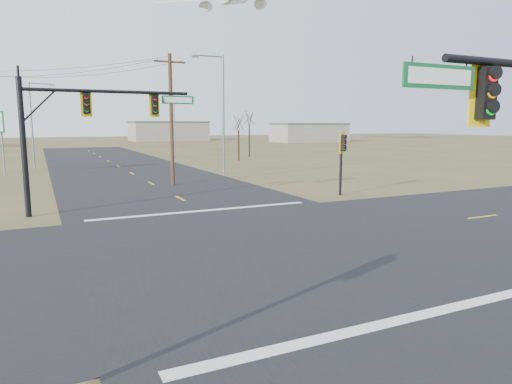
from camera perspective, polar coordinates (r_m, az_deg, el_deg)
ground at (r=17.68m, az=1.47°, el=-6.57°), size 320.00×320.00×0.00m
road_ew at (r=17.67m, az=1.47°, el=-6.54°), size 160.00×14.00×0.02m
road_ns at (r=17.67m, az=1.47°, el=-6.53°), size 14.00×160.00×0.02m
stop_bar_near at (r=11.84m, az=18.71°, el=-14.65°), size 12.00×0.40×0.01m
stop_bar_far at (r=24.43m, az=-6.53°, el=-2.33°), size 12.00×0.40×0.01m
mast_arm_far at (r=25.19m, az=-20.30°, el=8.83°), size 8.84×0.46×6.86m
pedestal_signal_ne at (r=29.81m, az=10.78°, el=5.32°), size 0.67×0.59×4.09m
utility_pole_near at (r=35.00m, az=-10.54°, el=9.08°), size 2.37×0.28×9.70m
streetlight_a at (r=41.59m, az=-4.42°, el=10.39°), size 2.97×0.33×10.65m
streetlight_b at (r=65.14m, az=-10.35°, el=8.67°), size 2.46×0.35×8.80m
streetlight_c at (r=52.52m, az=-26.05°, el=8.07°), size 2.48×0.36×8.86m
bare_tree_c at (r=57.77m, az=-2.20°, el=8.69°), size 3.35×3.35×6.10m
bare_tree_d at (r=63.95m, az=-0.85°, el=9.29°), size 2.81×2.81×6.79m
warehouse_mid at (r=129.44m, az=-10.91°, el=7.43°), size 20.00×12.00×5.00m
warehouse_right at (r=118.26m, az=6.63°, el=7.32°), size 18.00×10.00×4.50m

